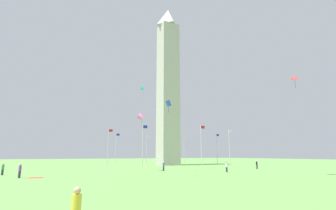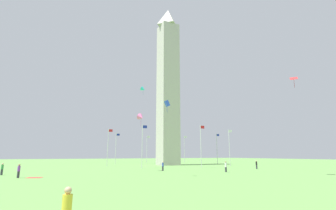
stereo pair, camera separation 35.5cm
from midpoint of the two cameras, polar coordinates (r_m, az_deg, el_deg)
The scene contains 20 objects.
ground_plane at distance 70.78m, azimuth 0.15°, elevation -13.81°, with size 260.00×260.00×0.00m, color #609347.
obelisk_monument at distance 73.87m, azimuth 0.14°, elevation 5.25°, with size 5.31×5.31×48.28m.
flagpole_n at distance 79.67m, azimuth 11.47°, elevation -9.63°, with size 1.12×0.14×9.46m.
flagpole_ne at distance 87.06m, azimuth 3.96°, elevation -9.97°, with size 1.12×0.14×9.46m.
flagpole_e at distance 86.46m, azimuth -4.79°, elevation -9.95°, with size 1.12×0.14×9.46m.
flagpole_se at distance 78.10m, azimuth -11.88°, elevation -9.58°, with size 1.12×0.14×9.46m.
flagpole_s at distance 65.24m, azimuth -13.62°, elevation -9.17°, with size 1.12×0.14×9.46m.
flagpole_sw at distance 54.99m, azimuth -5.78°, elevation -9.06°, with size 1.12×0.14×9.46m.
flagpole_w at distance 55.92m, azimuth 7.88°, elevation -9.05°, with size 1.12×0.14×9.46m.
flagpole_nw at distance 67.11m, azimuth 14.24°, elevation -9.20°, with size 1.12×0.14×9.46m.
person_purple_shirt at distance 36.88m, azimuth -31.15°, elevation -13.00°, with size 0.32×0.32×1.69m.
person_white_shirt at distance 43.62m, azimuth 13.52°, elevation -13.77°, with size 0.32×0.32×1.77m.
person_black_shirt at distance 55.02m, azimuth 20.07°, elevation -12.91°, with size 0.32×0.32×1.69m.
person_green_shirt at distance 43.27m, azimuth -33.95°, elevation -12.26°, with size 0.32×0.32×1.67m.
person_blue_shirt at distance 45.57m, azimuth -0.98°, elevation -14.04°, with size 0.32×0.32×1.66m.
kite_blue_box at distance 33.68m, azimuth 0.08°, elevation 0.36°, with size 0.77×0.48×1.75m.
kite_cyan_delta at distance 65.81m, azimuth -5.64°, elevation 3.67°, with size 1.89×1.87×2.40m.
kite_red_diamond at distance 40.79m, azimuth 27.41°, elevation 5.44°, with size 1.32×1.34×1.72m.
kite_pink_delta at distance 45.57m, azimuth -6.07°, elevation -2.86°, with size 1.59×1.77×2.41m.
picnic_blanket_near_first_person at distance 36.41m, azimuth -28.38°, elevation -14.63°, with size 1.80×1.40×0.01m, color red.
Camera 2 is at (-30.45, -63.83, 2.83)m, focal length 26.22 mm.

